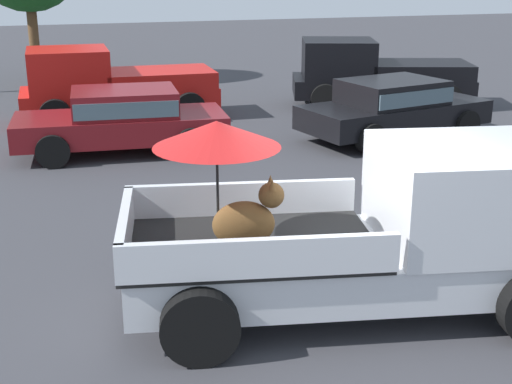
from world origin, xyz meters
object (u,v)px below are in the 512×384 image
at_px(parked_sedan_near, 393,106).
at_px(parked_sedan_far, 122,118).
at_px(pickup_truck_main, 386,228).
at_px(pickup_truck_red, 374,74).
at_px(pickup_truck_far, 111,85).

distance_m(parked_sedan_near, parked_sedan_far, 5.96).
xyz_separation_m(pickup_truck_main, pickup_truck_red, (5.17, 10.90, -0.10)).
distance_m(pickup_truck_far, parked_sedan_near, 6.99).
height_order(pickup_truck_far, parked_sedan_near, pickup_truck_far).
distance_m(pickup_truck_main, parked_sedan_far, 8.15).
bearing_deg(parked_sedan_far, pickup_truck_red, -153.11).
height_order(pickup_truck_main, pickup_truck_far, pickup_truck_main).
distance_m(pickup_truck_main, pickup_truck_far, 11.40).
height_order(pickup_truck_red, pickup_truck_far, same).
relative_size(pickup_truck_red, parked_sedan_near, 1.12).
relative_size(parked_sedan_near, parked_sedan_far, 1.04).
relative_size(pickup_truck_red, pickup_truck_far, 1.06).
bearing_deg(pickup_truck_far, pickup_truck_main, 100.56).
bearing_deg(pickup_truck_main, parked_sedan_far, 114.74).
bearing_deg(parked_sedan_near, pickup_truck_far, 133.45).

